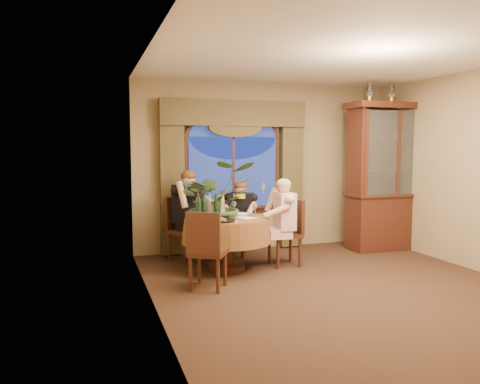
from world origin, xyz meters
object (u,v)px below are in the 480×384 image
object	(u,v)px
centerpiece_plant	(217,170)
wine_bottle_1	(199,207)
chair_back	(185,229)
wine_bottle_0	(204,205)
chair_front_left	(208,250)
oil_lamp_center	(392,93)
wine_bottle_5	(209,206)
oil_lamp_right	(413,94)
wine_bottle_4	(198,206)
person_back	(188,216)
olive_bowl	(232,216)
chair_back_right	(233,226)
china_cabinet	(389,177)
wine_bottle_2	(216,206)
person_pink	(285,223)
person_scarf	(241,219)
chair_right	(285,233)
stoneware_vase	(220,206)
oil_lamp_left	(370,92)
dining_table	(227,244)
wine_bottle_3	(204,207)

from	to	relation	value
centerpiece_plant	wine_bottle_1	distance (m)	0.60
chair_back	wine_bottle_0	distance (m)	0.73
chair_front_left	centerpiece_plant	distance (m)	1.32
oil_lamp_center	wine_bottle_5	xyz separation A→B (m)	(-3.26, -0.43, -1.72)
oil_lamp_right	wine_bottle_4	distance (m)	4.22
person_back	wine_bottle_5	distance (m)	0.69
olive_bowl	wine_bottle_4	size ratio (longest dim) A/B	0.48
chair_back_right	person_back	size ratio (longest dim) A/B	0.69
wine_bottle_4	china_cabinet	bearing A→B (deg)	6.33
wine_bottle_2	oil_lamp_center	bearing A→B (deg)	9.71
person_pink	wine_bottle_1	world-z (taller)	person_pink
centerpiece_plant	wine_bottle_0	distance (m)	0.53
chair_back_right	wine_bottle_0	xyz separation A→B (m)	(-0.63, -0.67, 0.44)
wine_bottle_2	wine_bottle_5	size ratio (longest dim) A/B	1.00
wine_bottle_4	centerpiece_plant	bearing A→B (deg)	-7.14
person_scarf	china_cabinet	bearing A→B (deg)	-151.19
person_scarf	chair_front_left	bearing A→B (deg)	91.03
china_cabinet	wine_bottle_4	size ratio (longest dim) A/B	7.46
chair_back	person_pink	xyz separation A→B (m)	(1.29, -0.81, 0.16)
chair_right	wine_bottle_0	size ratio (longest dim) A/B	2.91
person_back	wine_bottle_4	size ratio (longest dim) A/B	4.22
olive_bowl	wine_bottle_2	size ratio (longest dim) A/B	0.48
chair_right	wine_bottle_1	xyz separation A→B (m)	(-1.30, -0.06, 0.44)
oil_lamp_center	chair_back_right	distance (m)	3.46
chair_back	wine_bottle_5	xyz separation A→B (m)	(0.21, -0.66, 0.44)
chair_back_right	stoneware_vase	distance (m)	0.96
oil_lamp_center	stoneware_vase	world-z (taller)	oil_lamp_center
china_cabinet	wine_bottle_5	size ratio (longest dim) A/B	7.46
chair_front_left	person_back	bearing A→B (deg)	118.30
wine_bottle_0	wine_bottle_5	distance (m)	0.11
person_scarf	wine_bottle_5	world-z (taller)	person_scarf
wine_bottle_4	wine_bottle_5	size ratio (longest dim) A/B	1.00
chair_front_left	wine_bottle_5	size ratio (longest dim) A/B	2.91
person_scarf	oil_lamp_left	bearing A→B (deg)	-151.98
chair_right	chair_front_left	size ratio (longest dim) A/B	1.00
oil_lamp_center	centerpiece_plant	distance (m)	3.40
chair_right	olive_bowl	size ratio (longest dim) A/B	6.03
oil_lamp_left	wine_bottle_0	size ratio (longest dim) A/B	1.03
dining_table	person_pink	bearing A→B (deg)	-5.29
stoneware_vase	wine_bottle_0	distance (m)	0.22
chair_right	wine_bottle_5	xyz separation A→B (m)	(-1.11, 0.08, 0.44)
oil_lamp_left	wine_bottle_3	size ratio (longest dim) A/B	1.03
chair_front_left	stoneware_vase	size ratio (longest dim) A/B	3.16
stoneware_vase	wine_bottle_3	world-z (taller)	wine_bottle_3
person_pink	olive_bowl	xyz separation A→B (m)	(-0.78, 0.05, 0.13)
oil_lamp_left	chair_back	size ratio (longest dim) A/B	0.35
person_back	centerpiece_plant	distance (m)	0.99
wine_bottle_3	wine_bottle_4	xyz separation A→B (m)	(-0.05, 0.13, 0.00)
oil_lamp_left	wine_bottle_3	world-z (taller)	oil_lamp_left
oil_lamp_left	stoneware_vase	distance (m)	3.22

